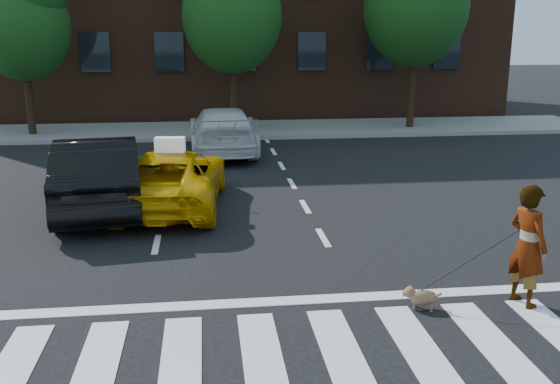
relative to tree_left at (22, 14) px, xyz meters
name	(u,v)px	position (x,y,z in m)	size (l,w,h in m)	color
ground	(262,358)	(6.97, -17.00, -4.44)	(120.00, 120.00, 0.00)	black
crosswalk	(262,357)	(6.97, -17.00, -4.43)	(13.00, 2.40, 0.01)	silver
stop_line	(252,303)	(6.97, -15.40, -4.43)	(12.00, 0.30, 0.01)	silver
sidewalk_far	(221,130)	(6.97, 0.50, -4.37)	(30.00, 4.00, 0.15)	slate
tree_left	(22,14)	(0.00, 0.00, 0.00)	(3.39, 3.38, 6.50)	black
tree_mid	(233,3)	(7.50, 0.00, 0.41)	(3.69, 3.69, 7.10)	black
taxi	(172,179)	(5.57, -10.00, -3.78)	(2.18, 4.73, 1.31)	#D59C04
black_sedan	(98,173)	(3.94, -10.00, -3.62)	(1.73, 4.97, 1.64)	black
white_suv	(223,130)	(6.92, -3.76, -3.70)	(2.09, 5.13, 1.49)	silver
woman	(528,246)	(10.93, -15.90, -3.53)	(0.66, 0.44, 1.82)	#999999
dog	(420,297)	(9.37, -15.88, -4.25)	(0.54, 0.36, 0.32)	brown
taxi_sign	(170,145)	(5.57, -10.20, -2.97)	(0.65, 0.28, 0.32)	white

